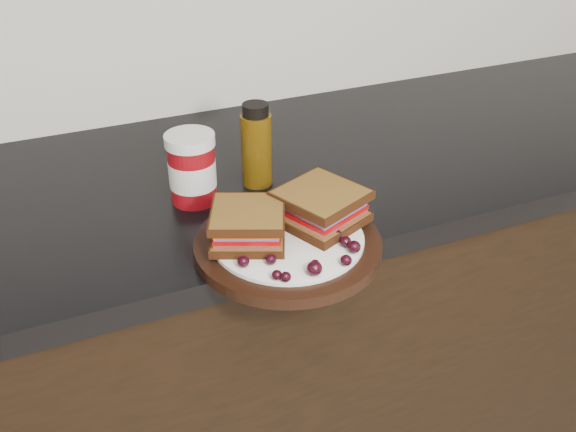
% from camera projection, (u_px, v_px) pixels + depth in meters
% --- Properties ---
extents(base_cabinets, '(3.96, 0.58, 0.86)m').
position_uv_depth(base_cabinets, '(244.00, 360.00, 1.42)').
color(base_cabinets, black).
rests_on(base_cabinets, ground_plane).
extents(countertop, '(3.98, 0.60, 0.04)m').
position_uv_depth(countertop, '(236.00, 182.00, 1.18)').
color(countertop, black).
rests_on(countertop, base_cabinets).
extents(plate, '(0.28, 0.28, 0.02)m').
position_uv_depth(plate, '(288.00, 245.00, 0.96)').
color(plate, black).
rests_on(plate, countertop).
extents(sandwich_left, '(0.14, 0.14, 0.05)m').
position_uv_depth(sandwich_left, '(248.00, 225.00, 0.93)').
color(sandwich_left, brown).
rests_on(sandwich_left, plate).
extents(sandwich_right, '(0.15, 0.15, 0.05)m').
position_uv_depth(sandwich_right, '(321.00, 206.00, 0.97)').
color(sandwich_right, brown).
rests_on(sandwich_right, plate).
extents(grape_0, '(0.02, 0.02, 0.02)m').
position_uv_depth(grape_0, '(243.00, 261.00, 0.88)').
color(grape_0, black).
rests_on(grape_0, plate).
extents(grape_1, '(0.02, 0.02, 0.01)m').
position_uv_depth(grape_1, '(271.00, 259.00, 0.89)').
color(grape_1, black).
rests_on(grape_1, plate).
extents(grape_2, '(0.01, 0.01, 0.01)m').
position_uv_depth(grape_2, '(277.00, 275.00, 0.86)').
color(grape_2, black).
rests_on(grape_2, plate).
extents(grape_3, '(0.02, 0.02, 0.01)m').
position_uv_depth(grape_3, '(286.00, 277.00, 0.85)').
color(grape_3, black).
rests_on(grape_3, plate).
extents(grape_4, '(0.02, 0.02, 0.02)m').
position_uv_depth(grape_4, '(315.00, 268.00, 0.86)').
color(grape_4, black).
rests_on(grape_4, plate).
extents(grape_5, '(0.01, 0.01, 0.01)m').
position_uv_depth(grape_5, '(315.00, 264.00, 0.88)').
color(grape_5, black).
rests_on(grape_5, plate).
extents(grape_6, '(0.02, 0.02, 0.02)m').
position_uv_depth(grape_6, '(346.00, 260.00, 0.88)').
color(grape_6, black).
rests_on(grape_6, plate).
extents(grape_7, '(0.02, 0.02, 0.02)m').
position_uv_depth(grape_7, '(354.00, 247.00, 0.91)').
color(grape_7, black).
rests_on(grape_7, plate).
extents(grape_8, '(0.02, 0.02, 0.02)m').
position_uv_depth(grape_8, '(346.00, 242.00, 0.92)').
color(grape_8, black).
rests_on(grape_8, plate).
extents(grape_9, '(0.02, 0.02, 0.02)m').
position_uv_depth(grape_9, '(337.00, 235.00, 0.94)').
color(grape_9, black).
rests_on(grape_9, plate).
extents(grape_10, '(0.02, 0.02, 0.02)m').
position_uv_depth(grape_10, '(339.00, 220.00, 0.97)').
color(grape_10, black).
rests_on(grape_10, plate).
extents(grape_11, '(0.02, 0.02, 0.01)m').
position_uv_depth(grape_11, '(318.00, 219.00, 0.98)').
color(grape_11, black).
rests_on(grape_11, plate).
extents(grape_12, '(0.02, 0.02, 0.02)m').
position_uv_depth(grape_12, '(314.00, 209.00, 1.00)').
color(grape_12, black).
rests_on(grape_12, plate).
extents(grape_13, '(0.02, 0.02, 0.02)m').
position_uv_depth(grape_13, '(234.00, 222.00, 0.97)').
color(grape_13, black).
rests_on(grape_13, plate).
extents(grape_14, '(0.02, 0.02, 0.02)m').
position_uv_depth(grape_14, '(239.00, 226.00, 0.96)').
color(grape_14, black).
rests_on(grape_14, plate).
extents(grape_15, '(0.02, 0.02, 0.02)m').
position_uv_depth(grape_15, '(247.00, 239.00, 0.93)').
color(grape_15, black).
rests_on(grape_15, plate).
extents(grape_16, '(0.02, 0.02, 0.02)m').
position_uv_depth(grape_16, '(239.00, 249.00, 0.91)').
color(grape_16, black).
rests_on(grape_16, plate).
extents(grape_17, '(0.02, 0.02, 0.02)m').
position_uv_depth(grape_17, '(244.00, 227.00, 0.96)').
color(grape_17, black).
rests_on(grape_17, plate).
extents(grape_18, '(0.02, 0.02, 0.02)m').
position_uv_depth(grape_18, '(228.00, 239.00, 0.93)').
color(grape_18, black).
rests_on(grape_18, plate).
extents(grape_19, '(0.02, 0.02, 0.02)m').
position_uv_depth(grape_19, '(235.00, 238.00, 0.93)').
color(grape_19, black).
rests_on(grape_19, plate).
extents(condiment_jar, '(0.09, 0.09, 0.12)m').
position_uv_depth(condiment_jar, '(192.00, 168.00, 1.06)').
color(condiment_jar, maroon).
rests_on(condiment_jar, countertop).
extents(oil_bottle, '(0.06, 0.06, 0.15)m').
position_uv_depth(oil_bottle, '(256.00, 145.00, 1.10)').
color(oil_bottle, '#493207').
rests_on(oil_bottle, countertop).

